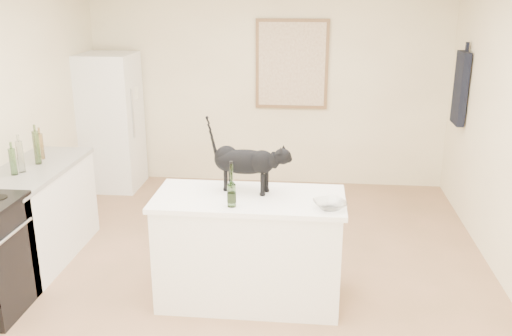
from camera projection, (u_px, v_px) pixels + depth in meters
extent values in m
plane|color=#A9795A|center=(241.00, 285.00, 4.83)|extent=(5.50, 5.50, 0.00)
plane|color=#FCF0C3|center=(268.00, 84.00, 7.03)|extent=(4.50, 0.00, 4.50)
cube|color=white|center=(249.00, 251.00, 4.50)|extent=(1.44, 0.67, 0.86)
cube|color=white|center=(249.00, 199.00, 4.36)|extent=(1.50, 0.70, 0.04)
cube|color=white|center=(37.00, 216.00, 5.18)|extent=(0.60, 1.40, 0.86)
cube|color=gray|center=(31.00, 171.00, 5.04)|extent=(0.62, 1.44, 0.04)
cube|color=white|center=(110.00, 122.00, 6.98)|extent=(0.68, 0.68, 1.70)
cube|color=brown|center=(292.00, 64.00, 6.90)|extent=(0.90, 0.03, 1.10)
cube|color=beige|center=(292.00, 65.00, 6.88)|extent=(0.82, 0.00, 1.02)
cube|color=black|center=(461.00, 88.00, 6.13)|extent=(0.08, 0.34, 0.80)
cylinder|color=#2F5522|center=(232.00, 187.00, 4.11)|extent=(0.08, 0.08, 0.31)
imported|color=silver|center=(330.00, 205.00, 4.11)|extent=(0.30, 0.30, 0.06)
cube|color=white|center=(135.00, 93.00, 6.85)|extent=(0.04, 0.12, 0.15)
cylinder|color=#24581E|center=(13.00, 162.00, 4.83)|extent=(0.06, 0.06, 0.23)
cylinder|color=brown|center=(41.00, 146.00, 5.27)|extent=(0.06, 0.06, 0.25)
cylinder|color=#A1AFA3|center=(20.00, 157.00, 4.89)|extent=(0.06, 0.06, 0.28)
cylinder|color=#214416|center=(37.00, 148.00, 5.11)|extent=(0.06, 0.06, 0.31)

